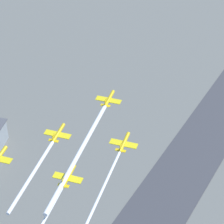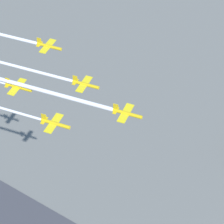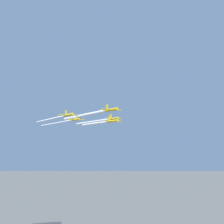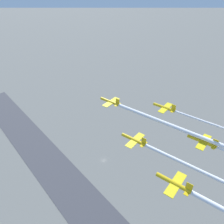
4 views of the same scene
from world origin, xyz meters
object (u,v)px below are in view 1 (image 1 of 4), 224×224
object	(u,v)px
jet_1	(58,134)
jet_0	(109,99)
jet_2	(124,143)
jet_4	(68,177)

from	to	relation	value
jet_1	jet_0	bearing A→B (deg)	59.53
jet_1	jet_2	xyz separation A→B (m)	(1.32, 20.79, 1.82)
jet_0	jet_1	world-z (taller)	jet_0
jet_2	jet_4	distance (m)	20.55
jet_1	jet_4	bearing A→B (deg)	-59.53
jet_2	jet_4	world-z (taller)	jet_2
jet_4	jet_2	bearing A→B (deg)	59.53
jet_0	jet_2	xyz separation A→B (m)	(18.33, 9.27, -1.00)
jet_2	jet_0	bearing A→B (deg)	120.47
jet_0	jet_4	bearing A→B (deg)	-90.00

